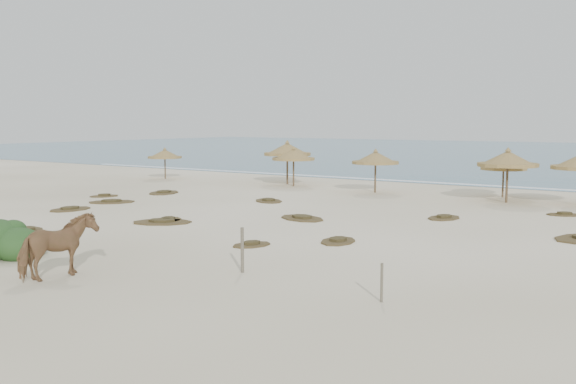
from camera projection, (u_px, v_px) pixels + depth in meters
name	position (u px, v px, depth m)	size (l,w,h in m)	color
ground	(166.00, 235.00, 24.48)	(160.00, 160.00, 0.00)	white
ocean	(567.00, 154.00, 86.08)	(200.00, 100.00, 0.01)	#2C6986
foam_line	(427.00, 182.00, 45.83)	(70.00, 0.60, 0.01)	white
palapa_0	(165.00, 154.00, 48.57)	(2.93, 2.93, 2.40)	brown
palapa_1	(294.00, 155.00, 42.91)	(3.09, 3.09, 2.70)	brown
palapa_2	(287.00, 150.00, 44.36)	(3.89, 3.89, 3.06)	brown
palapa_3	(376.00, 158.00, 39.08)	(2.96, 2.96, 2.70)	brown
palapa_4	(508.00, 160.00, 34.18)	(3.38, 3.38, 2.98)	brown
palapa_5	(504.00, 165.00, 36.60)	(2.93, 2.93, 2.44)	brown
horse	(58.00, 247.00, 17.68)	(0.97, 2.12, 1.79)	brown
fence_post_near	(242.00, 250.00, 18.41)	(0.10, 0.10, 1.31)	#6E6552
fence_post_far	(382.00, 283.00, 15.40)	(0.07, 0.07, 0.95)	#6E6552
scrub_0	(70.00, 209.00, 31.54)	(1.42, 2.19, 0.16)	#503F23
scrub_1	(112.00, 202.00, 34.45)	(2.84, 2.84, 0.16)	#503F23
scrub_2	(168.00, 220.00, 28.11)	(1.90, 2.05, 0.16)	#503F23
scrub_3	(302.00, 218.00, 28.62)	(2.81, 2.33, 0.16)	#503F23
scrub_4	(338.00, 241.00, 23.13)	(1.51, 2.00, 0.16)	#503F23
scrub_6	(164.00, 192.00, 38.90)	(2.52, 2.96, 0.16)	#503F23
scrub_7	(444.00, 217.00, 28.74)	(1.43, 2.03, 0.16)	#503F23
scrub_8	(104.00, 196.00, 37.16)	(1.71, 1.96, 0.16)	#503F23
scrub_9	(162.00, 222.00, 27.52)	(3.06, 2.82, 0.16)	#503F23
scrub_10	(564.00, 214.00, 29.72)	(1.86, 1.61, 0.16)	#503F23
scrub_11	(28.00, 230.00, 25.40)	(2.21, 2.02, 0.16)	#503F23
scrub_12	(252.00, 244.00, 22.45)	(1.38, 1.69, 0.16)	#503F23
scrub_13	(269.00, 201.00, 34.89)	(2.52, 2.40, 0.16)	#503F23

